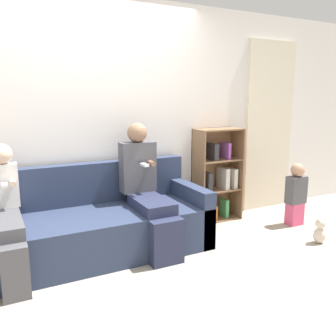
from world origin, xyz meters
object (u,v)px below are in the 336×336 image
(bookshelf, at_px, (217,176))
(teddy_bear, at_px, (320,231))
(adult_seated, at_px, (147,186))
(child_seated, at_px, (8,213))
(couch, at_px, (97,226))
(toddler_standing, at_px, (296,194))

(bookshelf, distance_m, teddy_bear, 1.33)
(adult_seated, bearing_deg, teddy_bear, -24.46)
(adult_seated, relative_size, child_seated, 1.13)
(couch, distance_m, bookshelf, 1.68)
(child_seated, relative_size, bookshelf, 0.98)
(couch, distance_m, child_seated, 0.85)
(adult_seated, distance_m, child_seated, 1.29)
(child_seated, xyz_separation_m, toddler_standing, (3.13, -0.18, -0.18))
(couch, distance_m, toddler_standing, 2.37)
(toddler_standing, distance_m, teddy_bear, 0.62)
(couch, relative_size, teddy_bear, 7.75)
(child_seated, height_order, teddy_bear, child_seated)
(adult_seated, height_order, toddler_standing, adult_seated)
(adult_seated, relative_size, bookshelf, 1.10)
(toddler_standing, bearing_deg, couch, 172.68)
(couch, bearing_deg, bookshelf, 10.87)
(adult_seated, height_order, bookshelf, adult_seated)
(toddler_standing, bearing_deg, bookshelf, 139.74)
(bookshelf, xyz_separation_m, teddy_bear, (0.53, -1.15, -0.42))
(couch, bearing_deg, child_seated, -171.30)
(couch, relative_size, adult_seated, 1.72)
(teddy_bear, bearing_deg, toddler_standing, 70.15)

